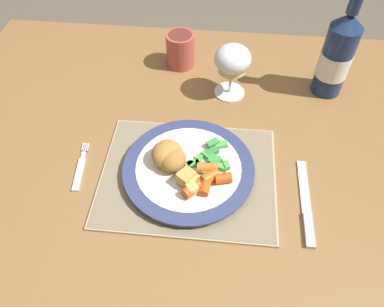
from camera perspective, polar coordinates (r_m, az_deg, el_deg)
ground_plane at (r=1.46m, az=-0.09°, el=-19.11°), size 6.00×6.00×0.00m
dining_table at (r=0.88m, az=-0.15°, el=-4.10°), size 1.22×0.97×0.74m
placemat at (r=0.77m, az=-0.22°, el=-3.45°), size 0.36×0.28×0.01m
dinner_plate at (r=0.76m, az=-0.21°, el=-2.44°), size 0.27×0.27×0.02m
breaded_croquettes at (r=0.75m, az=-3.48°, el=-0.39°), size 0.08×0.08×0.04m
green_beans_pile at (r=0.76m, az=2.80°, el=-0.57°), size 0.09×0.09×0.01m
glazed_carrots at (r=0.72m, az=2.26°, el=-3.99°), size 0.10×0.09×0.02m
fork at (r=0.81m, az=-16.71°, el=-2.47°), size 0.03×0.12×0.01m
table_knife at (r=0.76m, az=17.04°, el=-8.10°), size 0.02×0.20×0.01m
wine_glass at (r=0.89m, az=6.18°, el=13.78°), size 0.09×0.09×0.13m
bottle at (r=0.95m, az=21.20°, el=13.77°), size 0.07×0.07×0.28m
roast_potatoes at (r=0.72m, az=-0.47°, el=-4.11°), size 0.05×0.06×0.03m
drinking_cup at (r=1.01m, az=-1.78°, el=15.62°), size 0.07×0.07×0.09m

